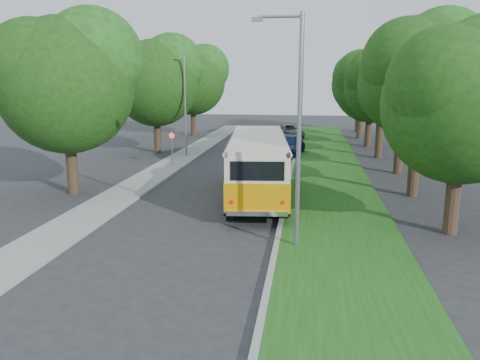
# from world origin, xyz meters

# --- Properties ---
(ground) EXTENTS (120.00, 120.00, 0.00)m
(ground) POSITION_xyz_m (0.00, 0.00, 0.00)
(ground) COLOR #2B2B2E
(ground) RESTS_ON ground
(curb) EXTENTS (0.20, 70.00, 0.15)m
(curb) POSITION_xyz_m (3.60, 5.00, 0.07)
(curb) COLOR gray
(curb) RESTS_ON ground
(grass_verge) EXTENTS (4.50, 70.00, 0.13)m
(grass_verge) POSITION_xyz_m (5.95, 5.00, 0.07)
(grass_verge) COLOR #224B14
(grass_verge) RESTS_ON ground
(sidewalk) EXTENTS (2.20, 70.00, 0.12)m
(sidewalk) POSITION_xyz_m (-4.80, 5.00, 0.06)
(sidewalk) COLOR gray
(sidewalk) RESTS_ON ground
(treeline) EXTENTS (24.27, 41.91, 9.46)m
(treeline) POSITION_xyz_m (3.15, 17.99, 5.93)
(treeline) COLOR #332319
(treeline) RESTS_ON ground
(lamppost_near) EXTENTS (1.71, 0.16, 8.00)m
(lamppost_near) POSITION_xyz_m (4.21, -2.50, 4.37)
(lamppost_near) COLOR gray
(lamppost_near) RESTS_ON ground
(lamppost_far) EXTENTS (1.71, 0.16, 7.50)m
(lamppost_far) POSITION_xyz_m (-4.70, 16.00, 4.12)
(lamppost_far) COLOR gray
(lamppost_far) RESTS_ON ground
(warning_sign) EXTENTS (0.56, 0.10, 2.50)m
(warning_sign) POSITION_xyz_m (-4.50, 11.98, 1.71)
(warning_sign) COLOR gray
(warning_sign) RESTS_ON ground
(vintage_bus) EXTENTS (3.86, 10.92, 3.18)m
(vintage_bus) POSITION_xyz_m (2.13, 4.65, 1.59)
(vintage_bus) COLOR orange
(vintage_bus) RESTS_ON ground
(car_silver) EXTENTS (3.32, 4.85, 1.53)m
(car_silver) POSITION_xyz_m (1.27, 11.50, 0.77)
(car_silver) COLOR silver
(car_silver) RESTS_ON ground
(car_white) EXTENTS (2.33, 4.72, 1.49)m
(car_white) POSITION_xyz_m (1.15, 15.10, 0.74)
(car_white) COLOR white
(car_white) RESTS_ON ground
(car_blue) EXTENTS (2.97, 5.54, 1.53)m
(car_blue) POSITION_xyz_m (3.00, 18.24, 0.76)
(car_blue) COLOR navy
(car_blue) RESTS_ON ground
(car_grey) EXTENTS (3.68, 5.37, 1.37)m
(car_grey) POSITION_xyz_m (2.62, 29.08, 0.68)
(car_grey) COLOR #57595E
(car_grey) RESTS_ON ground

